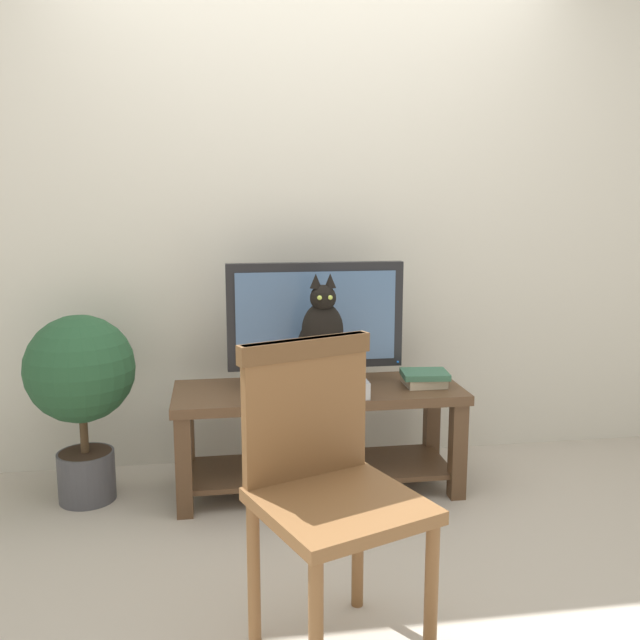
{
  "coord_description": "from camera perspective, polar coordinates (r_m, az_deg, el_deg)",
  "views": [
    {
      "loc": [
        -0.48,
        -2.51,
        1.37
      ],
      "look_at": [
        -0.01,
        0.48,
        0.82
      ],
      "focal_mm": 38.66,
      "sensor_mm": 36.0,
      "label": 1
    }
  ],
  "objects": [
    {
      "name": "book_stack",
      "position": [
        3.26,
        8.63,
        -4.76
      ],
      "size": [
        0.23,
        0.19,
        0.07
      ],
      "color": "beige",
      "rests_on": "tv_stand"
    },
    {
      "name": "back_wall",
      "position": [
        3.56,
        -1.14,
        10.74
      ],
      "size": [
        7.0,
        0.12,
        2.8
      ],
      "primitive_type": "cube",
      "color": "beige",
      "rests_on": "ground"
    },
    {
      "name": "tv_stand",
      "position": [
        3.24,
        -0.14,
        -8.31
      ],
      "size": [
        1.33,
        0.48,
        0.49
      ],
      "color": "#513823",
      "rests_on": "ground"
    },
    {
      "name": "cat",
      "position": [
        3.03,
        0.18,
        -1.59
      ],
      "size": [
        0.21,
        0.31,
        0.47
      ],
      "color": "black",
      "rests_on": "media_box"
    },
    {
      "name": "media_box",
      "position": [
        3.09,
        0.12,
        -5.46
      ],
      "size": [
        0.39,
        0.27,
        0.08
      ],
      "color": "#ADADB2",
      "rests_on": "tv_stand"
    },
    {
      "name": "tv",
      "position": [
        3.21,
        -0.37,
        -0.05
      ],
      "size": [
        0.82,
        0.2,
        0.57
      ],
      "color": "black",
      "rests_on": "tv_stand"
    },
    {
      "name": "ground_plane",
      "position": [
        2.89,
        1.81,
        -17.98
      ],
      "size": [
        12.0,
        12.0,
        0.0
      ],
      "primitive_type": "plane",
      "color": "#ADA393"
    },
    {
      "name": "potted_plant",
      "position": [
        3.24,
        -19.19,
        -4.89
      ],
      "size": [
        0.48,
        0.48,
        0.86
      ],
      "color": "#47474C",
      "rests_on": "ground"
    },
    {
      "name": "wooden_chair",
      "position": [
        2.1,
        0.43,
        -12.48
      ],
      "size": [
        0.57,
        0.57,
        0.94
      ],
      "color": "brown",
      "rests_on": "ground"
    }
  ]
}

